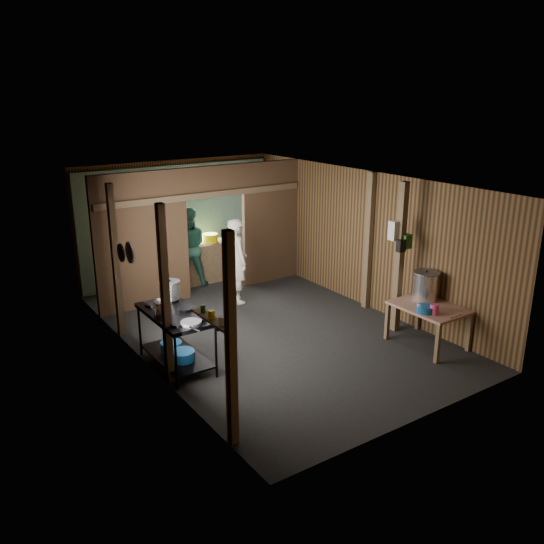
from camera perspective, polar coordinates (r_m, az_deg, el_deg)
floor at (r=10.04m, az=-0.64°, el=-5.69°), size 4.50×7.00×0.00m
ceiling at (r=9.31m, az=-0.70°, el=9.13°), size 4.50×7.00×0.00m
wall_back at (r=12.58m, az=-9.51°, el=5.15°), size 4.50×0.00×2.60m
wall_front at (r=7.11m, az=15.12°, el=-5.23°), size 4.50×0.00×2.60m
wall_left at (r=8.63m, az=-13.25°, el=-0.96°), size 0.00×7.00×2.60m
wall_right at (r=10.95m, az=9.23°, el=3.28°), size 0.00×7.00×2.60m
partition_left at (r=10.92m, az=-12.94°, el=3.01°), size 1.85×0.10×2.60m
partition_right at (r=12.21m, az=-0.17°, el=5.02°), size 1.35×0.10×2.60m
partition_header at (r=11.36m, az=-5.81°, el=9.09°), size 1.30×0.10×0.60m
turquoise_panel at (r=12.54m, az=-9.38°, el=4.88°), size 4.40×0.06×2.50m
back_counter at (r=12.44m, az=-6.98°, el=0.96°), size 1.20×0.50×0.85m
wall_clock at (r=12.48m, az=-8.40°, el=7.92°), size 0.20×0.03×0.20m
post_left_a at (r=6.45m, az=-4.17°, el=-7.06°), size 0.10×0.12×2.60m
post_left_b at (r=7.95m, az=-10.68°, el=-2.42°), size 0.10×0.12×2.60m
post_left_c at (r=9.73m, az=-15.44°, el=1.02°), size 0.10×0.12×2.60m
post_right at (r=10.76m, az=9.68°, el=3.00°), size 0.10×0.12×2.60m
post_free at (r=9.79m, az=12.68°, el=1.33°), size 0.12×0.12×2.60m
cross_beam at (r=11.24m, az=-6.78°, el=7.67°), size 4.40×0.12×0.12m
pan_lid_big at (r=8.90m, az=-14.11°, el=1.92°), size 0.03×0.34×0.34m
pan_lid_small at (r=9.29m, az=-14.93°, el=1.87°), size 0.03×0.30×0.30m
wall_shelf at (r=6.82m, az=-6.08°, el=-4.75°), size 0.14×0.80×0.03m
jar_white at (r=6.59m, az=-5.06°, el=-4.93°), size 0.07×0.07×0.10m
jar_yellow at (r=6.80m, az=-6.09°, el=-4.24°), size 0.08×0.08×0.10m
jar_green at (r=6.98m, az=-6.95°, el=-3.67°), size 0.06×0.06×0.10m
bag_white at (r=9.69m, az=12.32°, el=4.12°), size 0.22×0.15×0.32m
bag_green at (r=9.73m, az=13.34°, el=3.01°), size 0.16×0.12×0.24m
bag_black at (r=9.63m, az=12.83°, el=2.58°), size 0.14×0.10×0.20m
gas_range at (r=8.72m, az=-9.59°, el=-6.66°), size 0.75×1.46×0.86m
prep_table at (r=9.64m, az=15.36°, el=-5.21°), size 0.84×1.15×0.68m
stove_pot_large at (r=9.01m, az=-10.20°, el=-1.90°), size 0.41×0.41×0.33m
stove_pot_med at (r=8.47m, az=-10.88°, el=-3.60°), size 0.33×0.33×0.24m
frying_pan at (r=8.08m, az=-8.13°, el=-5.08°), size 0.41×0.57×0.07m
blue_tub_front at (r=8.63m, az=-8.95°, el=-8.29°), size 0.36×0.36×0.15m
blue_tub_back at (r=8.97m, az=-10.09°, el=-7.34°), size 0.33×0.33×0.13m
stock_pot at (r=9.72m, az=15.17°, el=-1.40°), size 0.46×0.46×0.50m
wash_basin at (r=9.23m, az=15.18°, el=-3.60°), size 0.37×0.37×0.11m
pink_bucket at (r=9.18m, az=16.00°, el=-3.61°), size 0.15×0.15×0.16m
knife at (r=9.22m, az=17.92°, el=-4.21°), size 0.30×0.05×0.01m
yellow_tub at (r=12.39m, az=-6.24°, el=3.41°), size 0.34×0.34×0.19m
red_cup at (r=12.15m, az=-8.67°, el=2.92°), size 0.13×0.13×0.15m
cook at (r=11.06m, az=-3.54°, el=1.12°), size 0.48×0.66×1.67m
worker_back at (r=12.11m, az=-8.43°, el=2.51°), size 1.01×0.91×1.69m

